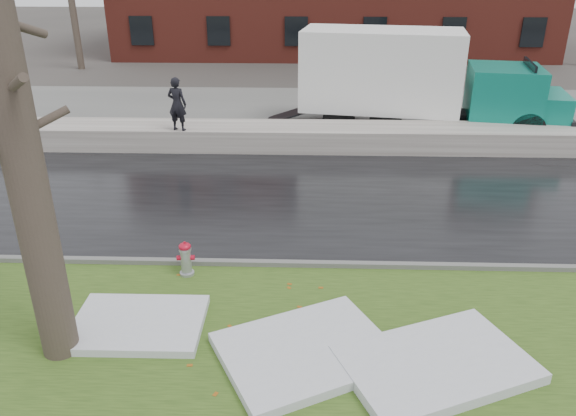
{
  "coord_description": "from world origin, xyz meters",
  "views": [
    {
      "loc": [
        0.42,
        -8.94,
        5.89
      ],
      "look_at": [
        0.07,
        1.74,
        1.0
      ],
      "focal_mm": 35.0,
      "sensor_mm": 36.0,
      "label": 1
    }
  ],
  "objects_px": {
    "tree": "(19,140)",
    "worker": "(177,104)",
    "box_truck": "(412,79)",
    "fire_hydrant": "(186,257)"
  },
  "relations": [
    {
      "from": "box_truck",
      "to": "worker",
      "type": "bearing_deg",
      "value": -150.91
    },
    {
      "from": "tree",
      "to": "worker",
      "type": "height_order",
      "value": "tree"
    },
    {
      "from": "tree",
      "to": "box_truck",
      "type": "bearing_deg",
      "value": 59.06
    },
    {
      "from": "tree",
      "to": "worker",
      "type": "relative_size",
      "value": 4.19
    },
    {
      "from": "fire_hydrant",
      "to": "box_truck",
      "type": "height_order",
      "value": "box_truck"
    },
    {
      "from": "box_truck",
      "to": "worker",
      "type": "xyz_separation_m",
      "value": [
        -7.71,
        -2.77,
        -0.26
      ]
    },
    {
      "from": "tree",
      "to": "worker",
      "type": "distance_m",
      "value": 10.08
    },
    {
      "from": "tree",
      "to": "box_truck",
      "type": "xyz_separation_m",
      "value": [
        7.59,
        12.66,
        -1.72
      ]
    },
    {
      "from": "tree",
      "to": "fire_hydrant",
      "type": "bearing_deg",
      "value": 56.85
    },
    {
      "from": "box_truck",
      "to": "worker",
      "type": "relative_size",
      "value": 6.34
    }
  ]
}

